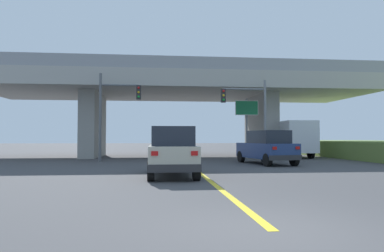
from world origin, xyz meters
The scene contains 10 objects.
ground centered at (0.00, 24.52, 0.00)m, with size 160.00×160.00×0.00m, color #424244.
overpass_bridge centered at (0.00, 24.52, 5.41)m, with size 31.70×10.57×7.44m.
lane_divider_stripe centered at (0.00, 11.03, 0.00)m, with size 0.20×22.07×0.01m, color yellow.
suv_lead centered at (-1.31, 8.95, 1.01)m, with size 1.93×4.79×2.02m.
suv_crossing centered at (4.69, 15.06, 1.01)m, with size 2.65×5.04×2.02m.
box_truck centered at (8.90, 22.42, 1.54)m, with size 2.33×6.85×2.88m.
traffic_signal_nearside centered at (4.61, 18.42, 3.61)m, with size 3.23×0.36×5.66m.
traffic_signal_farside centered at (-4.80, 18.32, 3.69)m, with size 2.79×0.36×5.91m.
highway_sign centered at (5.14, 21.47, 3.50)m, with size 1.84×0.17×4.68m.
semi_truck_distant centered at (-0.14, 41.59, 1.55)m, with size 2.33×7.48×2.88m.
Camera 1 is at (-1.98, -5.84, 1.57)m, focal length 33.28 mm.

